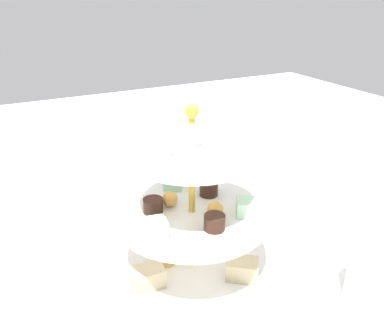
{
  "coord_description": "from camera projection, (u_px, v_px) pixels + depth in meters",
  "views": [
    {
      "loc": [
        0.24,
        0.47,
        0.42
      ],
      "look_at": [
        0.0,
        0.0,
        0.18
      ],
      "focal_mm": 37.79,
      "sensor_mm": 36.0,
      "label": 1
    }
  ],
  "objects": [
    {
      "name": "ground_plane",
      "position": [
        192.0,
        269.0,
        0.65
      ],
      "size": [
        2.4,
        2.4,
        0.0
      ],
      "primitive_type": "plane",
      "color": "white"
    },
    {
      "name": "tiered_serving_stand",
      "position": [
        192.0,
        224.0,
        0.62
      ],
      "size": [
        0.28,
        0.28,
        0.27
      ],
      "color": "white",
      "rests_on": "ground_plane"
    },
    {
      "name": "water_glass_tall_right",
      "position": [
        374.0,
        269.0,
        0.56
      ],
      "size": [
        0.07,
        0.07,
        0.12
      ],
      "primitive_type": "cylinder",
      "color": "silver",
      "rests_on": "ground_plane"
    },
    {
      "name": "water_glass_short_left",
      "position": [
        123.0,
        187.0,
        0.84
      ],
      "size": [
        0.06,
        0.06,
        0.07
      ],
      "primitive_type": "cylinder",
      "color": "silver",
      "rests_on": "ground_plane"
    },
    {
      "name": "teacup_with_saucer",
      "position": [
        188.0,
        180.0,
        0.89
      ],
      "size": [
        0.09,
        0.09,
        0.05
      ],
      "color": "white",
      "rests_on": "ground_plane"
    },
    {
      "name": "butter_knife_right",
      "position": [
        294.0,
        200.0,
        0.86
      ],
      "size": [
        0.07,
        0.16,
        0.0
      ],
      "primitive_type": "cube",
      "rotation": [
        0.0,
        0.0,
        5.07
      ],
      "color": "silver",
      "rests_on": "ground_plane"
    }
  ]
}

